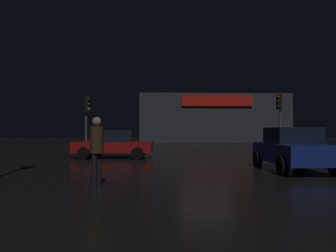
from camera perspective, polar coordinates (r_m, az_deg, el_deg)
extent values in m
plane|color=black|center=(16.31, 6.36, -5.81)|extent=(120.00, 120.00, 0.00)
cube|color=#33383D|center=(45.70, 7.01, 1.11)|extent=(18.31, 9.58, 5.95)
cube|color=red|center=(40.97, 8.15, 4.19)|extent=(8.35, 0.24, 1.28)
cylinder|color=#595B60|center=(23.43, -13.44, 0.22)|extent=(0.13, 0.13, 3.68)
cube|color=black|center=(23.36, -13.21, 3.47)|extent=(0.41, 0.41, 1.04)
sphere|color=black|center=(23.25, -12.99, 4.26)|extent=(0.20, 0.20, 0.20)
sphere|color=black|center=(23.23, -12.99, 3.49)|extent=(0.20, 0.20, 0.20)
sphere|color=#19D13F|center=(23.20, -12.99, 2.72)|extent=(0.20, 0.20, 0.20)
cylinder|color=#595B60|center=(23.89, 18.12, 0.44)|extent=(0.11, 0.11, 3.86)
cube|color=black|center=(23.81, 17.96, 3.86)|extent=(0.41, 0.41, 1.03)
sphere|color=red|center=(23.69, 17.80, 4.63)|extent=(0.20, 0.20, 0.20)
sphere|color=black|center=(23.67, 17.81, 3.89)|extent=(0.20, 0.20, 0.20)
sphere|color=black|center=(23.64, 17.81, 3.14)|extent=(0.20, 0.20, 0.20)
cube|color=navy|center=(13.02, 19.92, -4.20)|extent=(1.74, 4.04, 0.66)
cube|color=black|center=(13.01, 19.90, -1.50)|extent=(1.55, 1.78, 0.57)
cylinder|color=black|center=(12.21, 26.01, -5.94)|extent=(0.23, 0.62, 0.62)
cylinder|color=black|center=(11.51, 18.45, -6.30)|extent=(0.23, 0.62, 0.62)
cylinder|color=black|center=(14.60, 21.09, -5.12)|extent=(0.23, 0.62, 0.62)
cylinder|color=black|center=(14.02, 14.64, -5.33)|extent=(0.23, 0.62, 0.62)
cube|color=#A51414|center=(18.13, -9.06, -3.46)|extent=(4.14, 1.90, 0.55)
cube|color=black|center=(18.11, -8.99, -1.65)|extent=(1.72, 1.59, 0.60)
cylinder|color=black|center=(17.62, -13.83, -4.42)|extent=(0.63, 0.26, 0.61)
cylinder|color=black|center=(19.22, -12.57, -4.13)|extent=(0.63, 0.26, 0.61)
cylinder|color=black|center=(17.13, -5.12, -4.55)|extent=(0.63, 0.26, 0.61)
cylinder|color=black|center=(18.78, -4.59, -4.22)|extent=(0.63, 0.26, 0.61)
cylinder|color=black|center=(8.91, -11.39, -7.17)|extent=(0.14, 0.14, 0.86)
cylinder|color=black|center=(8.80, -12.13, -7.25)|extent=(0.14, 0.14, 0.86)
cylinder|color=#3F2D19|center=(8.80, -11.75, -2.24)|extent=(0.47, 0.47, 0.68)
sphere|color=tan|center=(8.80, -11.74, 0.72)|extent=(0.23, 0.23, 0.23)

